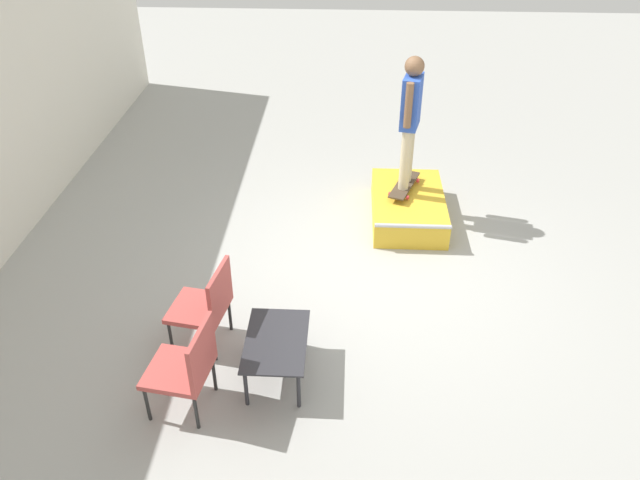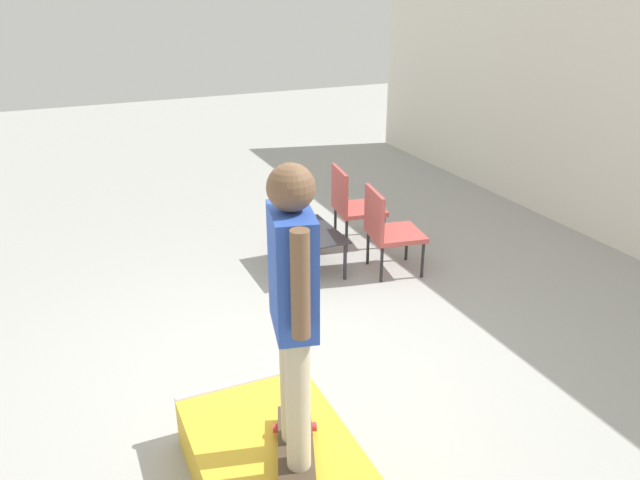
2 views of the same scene
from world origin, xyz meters
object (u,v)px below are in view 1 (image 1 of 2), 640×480
at_px(skate_ramp_box, 408,207).
at_px(person_skater, 411,113).
at_px(coffee_table, 276,344).
at_px(patio_chair_left, 187,365).
at_px(patio_chair_right, 207,303).
at_px(skateboard_on_ramp, 404,185).

xyz_separation_m(skate_ramp_box, person_skater, (0.12, 0.06, 1.23)).
distance_m(coffee_table, patio_chair_left, 0.83).
height_order(coffee_table, patio_chair_left, patio_chair_left).
height_order(skate_ramp_box, patio_chair_left, patio_chair_left).
height_order(skate_ramp_box, patio_chair_right, patio_chair_right).
relative_size(person_skater, coffee_table, 1.92).
bearing_deg(skate_ramp_box, patio_chair_left, 147.32).
xyz_separation_m(person_skater, coffee_table, (-2.95, 1.33, -1.03)).
bearing_deg(skate_ramp_box, person_skater, 25.22).
height_order(skate_ramp_box, skateboard_on_ramp, skateboard_on_ramp).
relative_size(skate_ramp_box, patio_chair_right, 1.65).
bearing_deg(coffee_table, patio_chair_left, 121.01).
xyz_separation_m(person_skater, patio_chair_right, (-2.56, 2.03, -0.90)).
xyz_separation_m(coffee_table, patio_chair_left, (-0.42, 0.70, 0.13)).
xyz_separation_m(skate_ramp_box, patio_chair_left, (-3.25, 2.09, 0.33)).
bearing_deg(coffee_table, skate_ramp_box, -26.09).
bearing_deg(patio_chair_left, person_skater, 157.69).
xyz_separation_m(skateboard_on_ramp, patio_chair_right, (-2.56, 2.03, 0.08)).
distance_m(patio_chair_left, patio_chair_right, 0.81).
bearing_deg(patio_chair_right, patio_chair_left, 9.75).
bearing_deg(patio_chair_left, skateboard_on_ramp, 157.69).
height_order(person_skater, coffee_table, person_skater).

